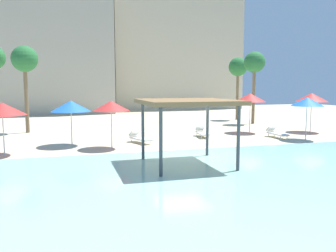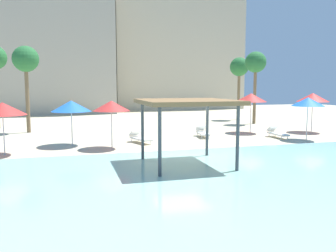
# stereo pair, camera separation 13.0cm
# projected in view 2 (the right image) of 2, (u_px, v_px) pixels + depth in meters

# --- Properties ---
(ground_plane) EXTENTS (80.00, 80.00, 0.00)m
(ground_plane) POSITION_uv_depth(u_px,v_px,m) (181.00, 156.00, 17.16)
(ground_plane) COLOR beige
(lagoon_water) EXTENTS (44.00, 13.50, 0.04)m
(lagoon_water) POSITION_uv_depth(u_px,v_px,m) (227.00, 185.00, 12.14)
(lagoon_water) COLOR #99D1C6
(lagoon_water) RESTS_ON ground
(shade_pavilion) EXTENTS (3.95, 3.95, 2.89)m
(shade_pavilion) POSITION_uv_depth(u_px,v_px,m) (187.00, 104.00, 14.95)
(shade_pavilion) COLOR #42474C
(shade_pavilion) RESTS_ON ground
(beach_umbrella_red_0) EXTENTS (2.07, 2.07, 2.66)m
(beach_umbrella_red_0) POSITION_uv_depth(u_px,v_px,m) (111.00, 106.00, 19.20)
(beach_umbrella_red_0) COLOR silver
(beach_umbrella_red_0) RESTS_ON ground
(beach_umbrella_red_2) EXTENTS (2.29, 2.29, 2.93)m
(beach_umbrella_red_2) POSITION_uv_depth(u_px,v_px,m) (251.00, 98.00, 25.57)
(beach_umbrella_red_2) COLOR silver
(beach_umbrella_red_2) RESTS_ON ground
(beach_umbrella_red_3) EXTENTS (2.37, 2.37, 2.94)m
(beach_umbrella_red_3) POSITION_uv_depth(u_px,v_px,m) (313.00, 97.00, 25.93)
(beach_umbrella_red_3) COLOR silver
(beach_umbrella_red_3) RESTS_ON ground
(beach_umbrella_blue_4) EXTENTS (2.08, 2.08, 2.76)m
(beach_umbrella_blue_4) POSITION_uv_depth(u_px,v_px,m) (308.00, 102.00, 22.17)
(beach_umbrella_blue_4) COLOR silver
(beach_umbrella_blue_4) RESTS_ON ground
(beach_umbrella_red_5) EXTENTS (2.32, 2.32, 2.67)m
(beach_umbrella_red_5) POSITION_uv_depth(u_px,v_px,m) (2.00, 109.00, 17.25)
(beach_umbrella_red_5) COLOR silver
(beach_umbrella_red_5) RESTS_ON ground
(beach_umbrella_blue_7) EXTENTS (2.31, 2.31, 2.63)m
(beach_umbrella_blue_7) POSITION_uv_depth(u_px,v_px,m) (71.00, 106.00, 20.10)
(beach_umbrella_blue_7) COLOR silver
(beach_umbrella_blue_7) RESTS_ON ground
(lounge_chair_0) EXTENTS (1.19, 1.99, 0.74)m
(lounge_chair_0) POSITION_uv_depth(u_px,v_px,m) (139.00, 137.00, 21.25)
(lounge_chair_0) COLOR white
(lounge_chair_0) RESTS_ON ground
(lounge_chair_1) EXTENTS (0.61, 1.90, 0.74)m
(lounge_chair_1) POSITION_uv_depth(u_px,v_px,m) (277.00, 133.00, 23.36)
(lounge_chair_1) COLOR white
(lounge_chair_1) RESTS_ON ground
(lounge_chair_2) EXTENTS (0.88, 1.96, 0.74)m
(lounge_chair_2) POSITION_uv_depth(u_px,v_px,m) (202.00, 132.00, 23.68)
(lounge_chair_2) COLOR white
(lounge_chair_2) RESTS_ON ground
(palm_tree_0) EXTENTS (1.90, 1.90, 6.39)m
(palm_tree_0) POSITION_uv_depth(u_px,v_px,m) (26.00, 61.00, 25.34)
(palm_tree_0) COLOR brown
(palm_tree_0) RESTS_ON ground
(palm_tree_1) EXTENTS (1.90, 1.90, 6.56)m
(palm_tree_1) POSITION_uv_depth(u_px,v_px,m) (256.00, 64.00, 31.33)
(palm_tree_1) COLOR brown
(palm_tree_1) RESTS_ON ground
(palm_tree_3) EXTENTS (1.90, 1.90, 6.35)m
(palm_tree_3) POSITION_uv_depth(u_px,v_px,m) (239.00, 68.00, 35.20)
(palm_tree_3) COLOR brown
(palm_tree_3) RESTS_ON ground
(hotel_block_0) EXTENTS (17.20, 10.35, 16.75)m
(hotel_block_0) POSITION_uv_depth(u_px,v_px,m) (44.00, 48.00, 44.60)
(hotel_block_0) COLOR #B2A893
(hotel_block_0) RESTS_ON ground
(hotel_block_1) EXTENTS (19.15, 9.91, 19.29)m
(hotel_block_1) POSITION_uv_depth(u_px,v_px,m) (174.00, 46.00, 53.69)
(hotel_block_1) COLOR beige
(hotel_block_1) RESTS_ON ground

